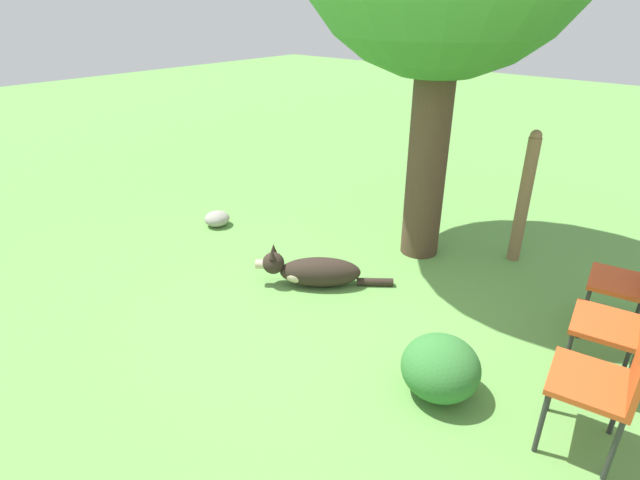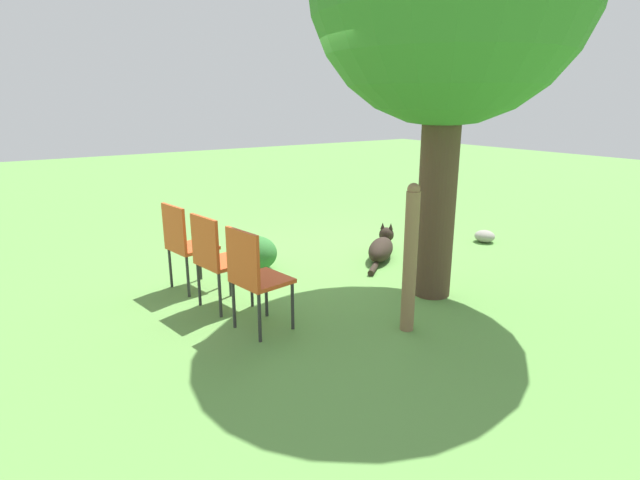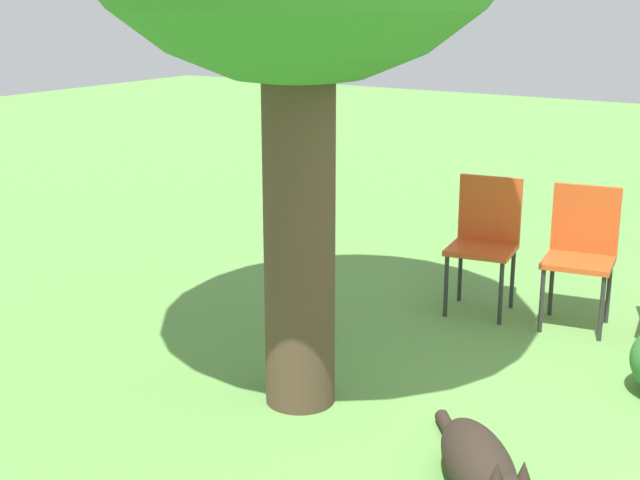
# 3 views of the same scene
# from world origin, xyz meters

# --- Properties ---
(ground_plane) EXTENTS (30.00, 30.00, 0.00)m
(ground_plane) POSITION_xyz_m (0.00, 0.00, 0.00)
(ground_plane) COLOR #609947
(dog) EXTENTS (1.02, 0.86, 0.38)m
(dog) POSITION_xyz_m (-0.42, -0.08, 0.14)
(dog) COLOR #2D231C
(dog) RESTS_ON ground_plane
(fence_post) EXTENTS (0.12, 0.12, 1.31)m
(fence_post) POSITION_xyz_m (0.78, 1.63, 0.66)
(fence_post) COLOR #846647
(fence_post) RESTS_ON ground_plane
(red_chair_0) EXTENTS (0.48, 0.50, 0.94)m
(red_chair_0) POSITION_xyz_m (2.04, -0.41, 0.54)
(red_chair_0) COLOR #D14C1E
(red_chair_0) RESTS_ON ground_plane
(red_chair_1) EXTENTS (0.48, 0.50, 0.94)m
(red_chair_1) POSITION_xyz_m (1.97, 0.25, 0.54)
(red_chair_1) COLOR #D14C1E
(red_chair_1) RESTS_ON ground_plane
(red_chair_2) EXTENTS (0.48, 0.50, 0.94)m
(red_chair_2) POSITION_xyz_m (1.90, 0.90, 0.54)
(red_chair_2) COLOR #D14C1E
(red_chair_2) RESTS_ON ground_plane
(garden_rock) EXTENTS (0.28, 0.29, 0.17)m
(garden_rock) POSITION_xyz_m (-2.14, 0.19, 0.09)
(garden_rock) COLOR gray
(garden_rock) RESTS_ON ground_plane
(low_shrub) EXTENTS (0.52, 0.52, 0.41)m
(low_shrub) POSITION_xyz_m (1.14, -0.57, 0.21)
(low_shrub) COLOR #337533
(low_shrub) RESTS_ON ground_plane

